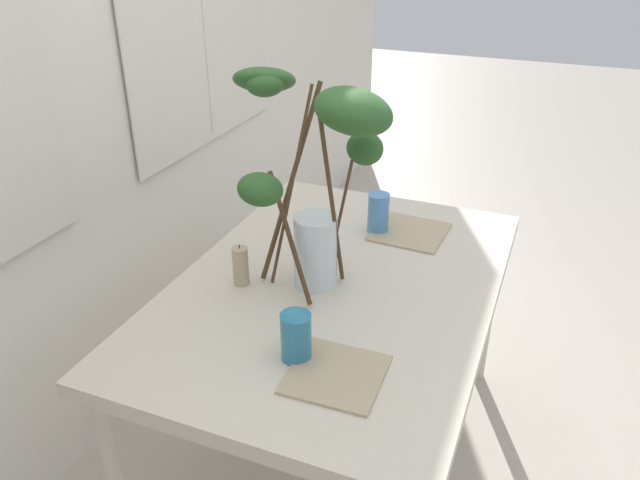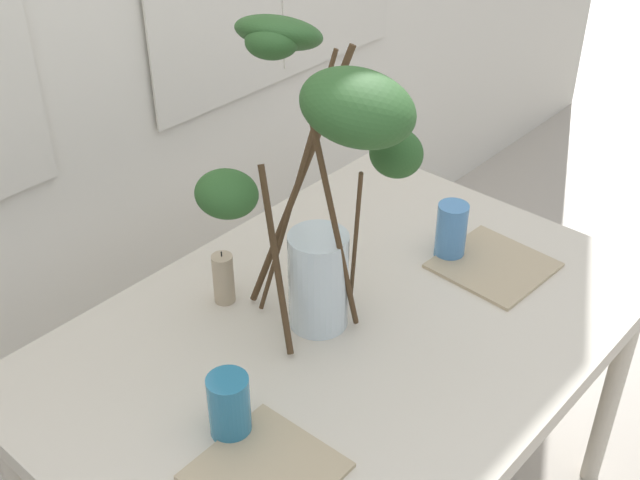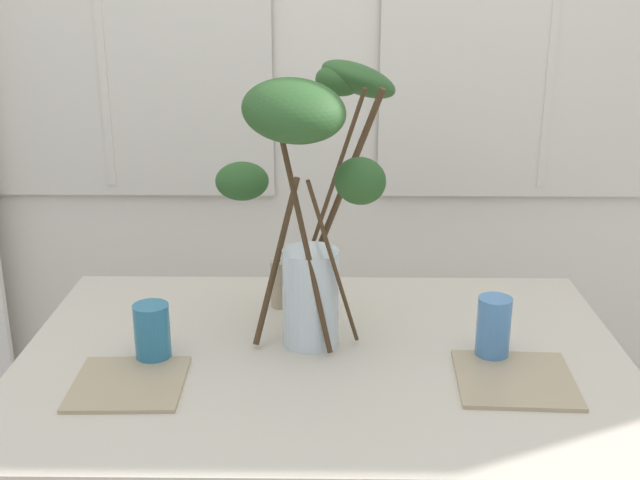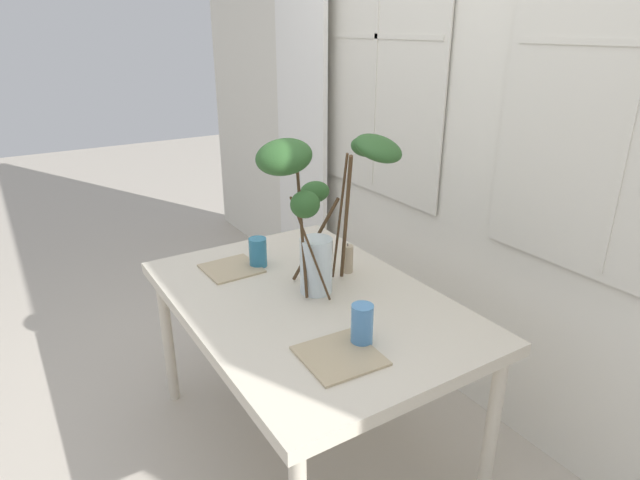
% 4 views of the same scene
% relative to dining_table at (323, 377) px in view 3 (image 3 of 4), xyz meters
% --- Properties ---
extents(back_wall_with_windows, '(5.87, 0.14, 2.72)m').
position_rel_dining_table_xyz_m(back_wall_with_windows, '(0.00, 0.89, 0.71)').
color(back_wall_with_windows, silver).
rests_on(back_wall_with_windows, ground).
extents(dining_table, '(1.36, 0.93, 0.72)m').
position_rel_dining_table_xyz_m(dining_table, '(0.00, 0.00, 0.00)').
color(dining_table, beige).
rests_on(dining_table, ground).
extents(vase_with_branches, '(0.48, 0.58, 0.65)m').
position_rel_dining_table_xyz_m(vase_with_branches, '(-0.02, 0.06, 0.45)').
color(vase_with_branches, silver).
rests_on(vase_with_branches, dining_table).
extents(drinking_glass_blue_left, '(0.08, 0.08, 0.13)m').
position_rel_dining_table_xyz_m(drinking_glass_blue_left, '(-0.37, -0.03, 0.13)').
color(drinking_glass_blue_left, teal).
rests_on(drinking_glass_blue_left, dining_table).
extents(drinking_glass_blue_right, '(0.07, 0.07, 0.14)m').
position_rel_dining_table_xyz_m(drinking_glass_blue_right, '(0.37, -0.01, 0.13)').
color(drinking_glass_blue_right, '#4C84BC').
rests_on(drinking_glass_blue_right, dining_table).
extents(plate_square_left, '(0.23, 0.23, 0.01)m').
position_rel_dining_table_xyz_m(plate_square_left, '(-0.40, -0.15, 0.07)').
color(plate_square_left, tan).
rests_on(plate_square_left, dining_table).
extents(plate_square_right, '(0.25, 0.25, 0.01)m').
position_rel_dining_table_xyz_m(plate_square_right, '(0.40, -0.12, 0.07)').
color(plate_square_right, tan).
rests_on(plate_square_right, dining_table).
extents(pillar_candle, '(0.05, 0.05, 0.13)m').
position_rel_dining_table_xyz_m(pillar_candle, '(-0.11, 0.27, 0.12)').
color(pillar_candle, tan).
rests_on(pillar_candle, dining_table).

